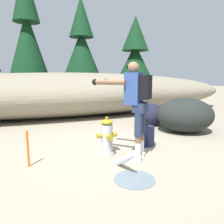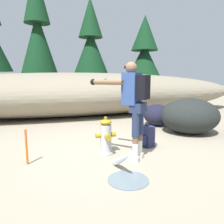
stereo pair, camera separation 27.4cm
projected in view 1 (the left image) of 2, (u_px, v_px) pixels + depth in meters
ground_plane at (112, 151)px, 4.27m from camera, size 56.00×56.00×0.04m
dirt_embankment at (70, 94)px, 8.05m from camera, size 14.30×3.20×1.61m
fire_hydrant at (107, 137)px, 4.02m from camera, size 0.39×0.34×0.72m
hydrant_water_jet at (124, 166)px, 3.36m from camera, size 0.59×1.29×0.65m
utility_worker at (135, 98)px, 3.68m from camera, size 0.95×0.97×1.70m
spare_backpack at (146, 136)px, 4.54m from camera, size 0.35×0.35×0.47m
boulder_large at (152, 114)px, 6.53m from camera, size 0.84×0.97×0.64m
boulder_mid at (185, 115)px, 5.65m from camera, size 1.85×1.75×0.91m
pine_tree_left at (27, 32)px, 10.26m from camera, size 1.94×1.94×6.71m
pine_tree_center at (82, 44)px, 11.00m from camera, size 1.93×1.93×5.46m
pine_tree_right at (135, 57)px, 11.63m from camera, size 2.22×2.22×4.68m
survey_stake at (28, 149)px, 3.45m from camera, size 0.04×0.04×0.60m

